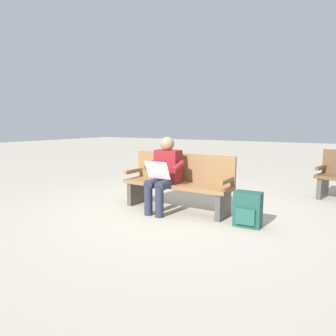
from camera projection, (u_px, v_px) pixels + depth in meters
ground_plane at (176, 210)px, 4.93m from camera, size 40.00×40.00×0.00m
bench_near at (179, 181)px, 4.92m from camera, size 1.81×0.50×0.90m
person_seated at (164, 172)px, 4.77m from camera, size 0.57×0.58×1.18m
backpack at (248, 210)px, 4.12m from camera, size 0.37×0.27×0.47m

